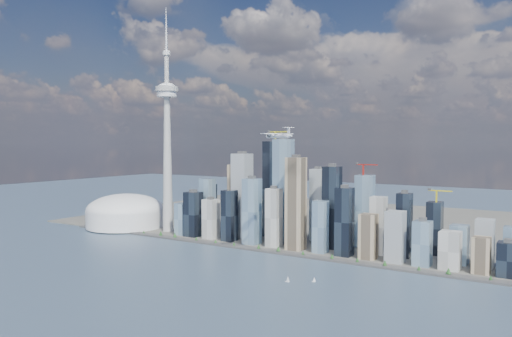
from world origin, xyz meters
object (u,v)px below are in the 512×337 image
Objects in this scene: sailboat_west at (314,280)px; airplane at (279,135)px; needle_tower at (167,138)px; sailboat_east at (288,280)px; dome_stadium at (125,213)px.

airplane is at bearing 138.74° from sailboat_west.
sailboat_east is at bearing -26.39° from needle_tower.
sailboat_west is at bearing -7.26° from airplane.
needle_tower is at bearing -176.88° from airplane.
airplane is at bearing -20.35° from needle_tower.
needle_tower is 51.83× the size of sailboat_east.
needle_tower reaches higher than sailboat_west.
dome_stadium is 18.83× the size of sailboat_east.
needle_tower reaches higher than dome_stadium.
dome_stadium is 646.58m from sailboat_east.
airplane reaches higher than dome_stadium.
sailboat_west is 42.43m from sailboat_east.
needle_tower is at bearing 146.90° from sailboat_west.
sailboat_west is (642.25, -198.72, -36.55)m from dome_stadium.
dome_stadium is 593.16m from airplane.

